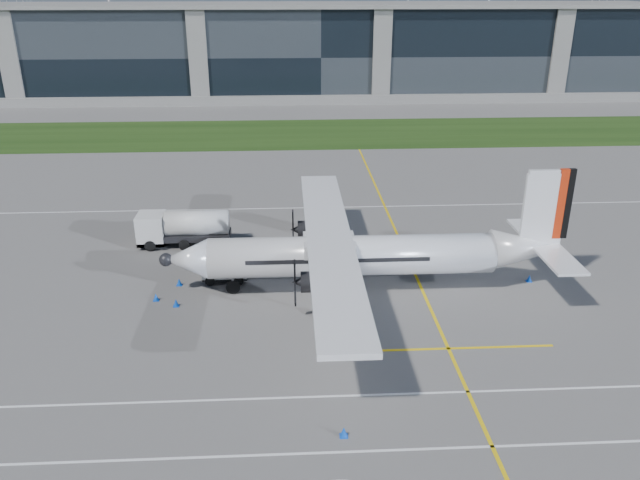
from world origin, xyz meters
name	(u,v)px	position (x,y,z in m)	size (l,w,h in m)	color
ground	(334,148)	(0.00, 40.00, 0.00)	(400.00, 400.00, 0.00)	#5A5755
grass_strip	(330,133)	(0.00, 48.00, 0.02)	(400.00, 18.00, 0.04)	#1A340E
terminal_building	(318,52)	(0.00, 80.00, 7.50)	(120.00, 20.00, 15.00)	black
tree_line	(307,46)	(0.00, 140.00, 3.00)	(400.00, 6.00, 6.00)	black
yellow_taxiway_centerline	(400,240)	(3.00, 10.00, 0.01)	(0.20, 70.00, 0.01)	yellow
white_lane_line	(425,449)	(0.00, -14.00, 0.01)	(90.00, 0.15, 0.01)	white
turboprop_aircraft	(367,233)	(-0.80, 1.43, 4.10)	(26.34, 27.31, 8.19)	white
fuel_tanker_truck	(177,228)	(-14.50, 9.89, 1.39)	(7.42, 2.41, 2.78)	silver
baggage_tug	(225,266)	(-10.27, 3.55, 0.98)	(3.26, 1.96, 1.96)	silver
ground_crew_person	(243,252)	(-9.16, 6.09, 0.90)	(0.73, 0.52, 1.79)	#F25907
safety_cone_nose_port	(176,303)	(-13.08, -0.17, 0.25)	(0.36, 0.36, 0.50)	blue
safety_cone_tail	(529,278)	(10.60, 2.10, 0.25)	(0.36, 0.36, 0.50)	blue
safety_cone_stbdwing	(317,218)	(-3.43, 14.59, 0.25)	(0.36, 0.36, 0.50)	blue
safety_cone_fwd	(156,297)	(-14.50, 0.68, 0.25)	(0.36, 0.36, 0.50)	blue
safety_cone_nose_stbd	(179,282)	(-13.33, 2.80, 0.25)	(0.36, 0.36, 0.50)	blue
safety_cone_portwing	(344,432)	(-3.53, -12.97, 0.25)	(0.36, 0.36, 0.50)	blue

